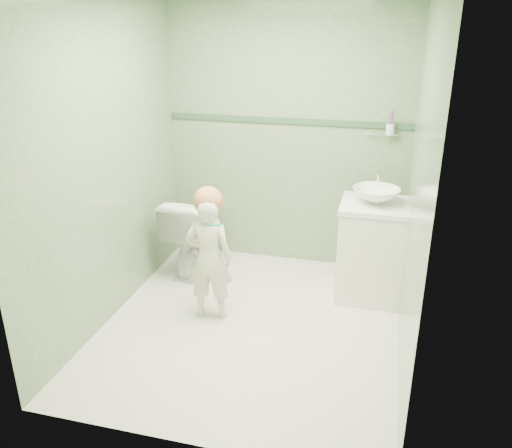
# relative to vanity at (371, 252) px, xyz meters

# --- Properties ---
(ground) EXTENTS (2.50, 2.50, 0.00)m
(ground) POSITION_rel_vanity_xyz_m (-0.84, -0.70, -0.40)
(ground) COLOR silver
(ground) RESTS_ON ground
(room_shell) EXTENTS (2.50, 2.54, 2.40)m
(room_shell) POSITION_rel_vanity_xyz_m (-0.84, -0.70, 0.80)
(room_shell) COLOR #668C63
(room_shell) RESTS_ON ground
(trim_stripe) EXTENTS (2.20, 0.02, 0.05)m
(trim_stripe) POSITION_rel_vanity_xyz_m (-0.84, 0.54, 0.95)
(trim_stripe) COLOR #345239
(trim_stripe) RESTS_ON room_shell
(vanity) EXTENTS (0.52, 0.50, 0.80)m
(vanity) POSITION_rel_vanity_xyz_m (0.00, 0.00, 0.00)
(vanity) COLOR white
(vanity) RESTS_ON ground
(counter) EXTENTS (0.54, 0.52, 0.04)m
(counter) POSITION_rel_vanity_xyz_m (0.00, 0.00, 0.41)
(counter) COLOR white
(counter) RESTS_ON vanity
(basin) EXTENTS (0.37, 0.37, 0.13)m
(basin) POSITION_rel_vanity_xyz_m (0.00, 0.00, 0.49)
(basin) COLOR white
(basin) RESTS_ON counter
(faucet) EXTENTS (0.03, 0.13, 0.18)m
(faucet) POSITION_rel_vanity_xyz_m (0.00, 0.19, 0.57)
(faucet) COLOR silver
(faucet) RESTS_ON counter
(cup_holder) EXTENTS (0.26, 0.07, 0.21)m
(cup_holder) POSITION_rel_vanity_xyz_m (0.05, 0.48, 0.93)
(cup_holder) COLOR silver
(cup_holder) RESTS_ON room_shell
(toilet) EXTENTS (0.47, 0.74, 0.72)m
(toilet) POSITION_rel_vanity_xyz_m (-1.58, 0.10, -0.04)
(toilet) COLOR white
(toilet) RESTS_ON ground
(toddler) EXTENTS (0.39, 0.28, 0.99)m
(toddler) POSITION_rel_vanity_xyz_m (-1.19, -0.64, 0.09)
(toddler) COLOR silver
(toddler) RESTS_ON ground
(hair_cap) EXTENTS (0.22, 0.22, 0.22)m
(hair_cap) POSITION_rel_vanity_xyz_m (-1.19, -0.62, 0.55)
(hair_cap) COLOR #BD704A
(hair_cap) RESTS_ON toddler
(teal_toothbrush) EXTENTS (0.11, 0.14, 0.08)m
(teal_toothbrush) POSITION_rel_vanity_xyz_m (-1.10, -0.76, 0.43)
(teal_toothbrush) COLOR #119179
(teal_toothbrush) RESTS_ON toddler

